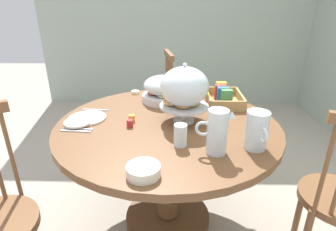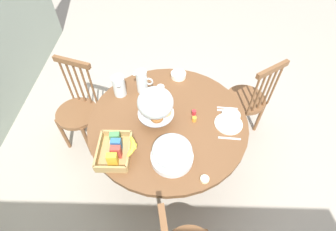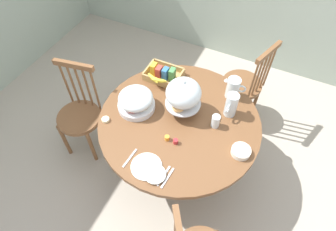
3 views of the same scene
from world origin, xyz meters
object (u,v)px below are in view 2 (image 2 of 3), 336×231
orange_juice_pitcher (119,87)px  drinking_glass (161,91)px  windsor_chair_facing_door (247,101)px  milk_pitcher (142,82)px  cereal_bowl (178,75)px  dining_table (168,134)px  fruit_platter_covered (172,153)px  pastry_stand_with_dome (156,104)px  china_plate_small (231,115)px  china_plate_large (228,124)px  cereal_basket (117,150)px  butter_dish (205,179)px  windsor_chair_near_window (78,111)px

orange_juice_pitcher → drinking_glass: orange_juice_pitcher is taller
windsor_chair_facing_door → drinking_glass: 0.96m
milk_pitcher → cereal_bowl: bearing=-59.0°
dining_table → fruit_platter_covered: (-0.36, -0.04, 0.28)m
pastry_stand_with_dome → cereal_bowl: size_ratio=2.46×
pastry_stand_with_dome → china_plate_small: pastry_stand_with_dome is taller
china_plate_large → cereal_bowl: 0.68m
cereal_bowl → cereal_basket: bearing=152.5°
drinking_glass → orange_juice_pitcher: bearing=87.4°
orange_juice_pitcher → butter_dish: bearing=-139.8°
orange_juice_pitcher → china_plate_small: 0.96m
cereal_basket → butter_dish: 0.64m
pastry_stand_with_dome → china_plate_large: pastry_stand_with_dome is taller
orange_juice_pitcher → china_plate_large: (-0.32, -0.90, -0.08)m
orange_juice_pitcher → china_plate_large: bearing=-109.6°
orange_juice_pitcher → cereal_bowl: bearing=-65.1°
china_plate_large → fruit_platter_covered: bearing=126.6°
milk_pitcher → cereal_basket: 0.67m
pastry_stand_with_dome → windsor_chair_facing_door: bearing=-59.5°
windsor_chair_near_window → cereal_basket: (-0.65, -0.53, 0.33)m
china_plate_large → butter_dish: (-0.48, 0.22, 0.01)m
windsor_chair_facing_door → orange_juice_pitcher: bearing=100.3°
windsor_chair_near_window → china_plate_large: (-0.36, -1.36, 0.29)m
fruit_platter_covered → milk_pitcher: size_ratio=1.42×
china_plate_large → china_plate_small: china_plate_small is taller
pastry_stand_with_dome → china_plate_small: (0.06, -0.60, -0.18)m
pastry_stand_with_dome → butter_dish: (-0.50, -0.35, -0.19)m
dining_table → cereal_bowl: size_ratio=9.14×
pastry_stand_with_dome → china_plate_large: size_ratio=1.56×
cereal_bowl → pastry_stand_with_dome: bearing=161.8°
windsor_chair_near_window → pastry_stand_with_dome: 0.99m
fruit_platter_covered → drinking_glass: fruit_platter_covered is taller
pastry_stand_with_dome → cereal_bowl: 0.59m
butter_dish → windsor_chair_facing_door: bearing=-27.6°
milk_pitcher → butter_dish: size_ratio=3.53×
pastry_stand_with_dome → drinking_glass: bearing=-4.8°
windsor_chair_facing_door → orange_juice_pitcher: size_ratio=5.14×
fruit_platter_covered → cereal_bowl: fruit_platter_covered is taller
orange_juice_pitcher → china_plate_small: bearing=-104.2°
cereal_basket → cereal_bowl: 0.95m
dining_table → china_plate_small: size_ratio=8.53×
cereal_basket → windsor_chair_near_window: bearing=39.3°
milk_pitcher → orange_juice_pitcher: bearing=103.6°
china_plate_large → china_plate_small: bearing=-19.8°
milk_pitcher → cereal_basket: size_ratio=0.67×
windsor_chair_facing_door → pastry_stand_with_dome: bearing=120.5°
windsor_chair_near_window → cereal_bowl: windsor_chair_near_window is taller
windsor_chair_facing_door → pastry_stand_with_dome: pastry_stand_with_dome is taller
fruit_platter_covered → cereal_bowl: size_ratio=2.14×
windsor_chair_near_window → milk_pitcher: 0.76m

